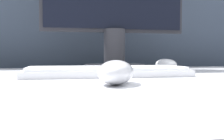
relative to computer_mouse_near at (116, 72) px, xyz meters
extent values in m
cube|color=#333D4C|center=(0.04, 0.80, -0.10)|extent=(5.00, 0.03, 1.40)
ellipsoid|color=silver|center=(0.00, 0.00, 0.00)|extent=(0.10, 0.13, 0.04)
cube|color=silver|center=(0.02, 0.19, -0.01)|extent=(0.40, 0.15, 0.02)
cube|color=white|center=(0.02, 0.19, 0.00)|extent=(0.38, 0.13, 0.01)
cylinder|color=#28282D|center=(0.10, 0.47, -0.01)|extent=(0.22, 0.22, 0.02)
cylinder|color=#28282D|center=(0.10, 0.47, 0.06)|extent=(0.08, 0.08, 0.13)
ellipsoid|color=white|center=(0.28, 0.43, 0.00)|extent=(0.07, 0.12, 0.04)
camera|label=1|loc=(-0.10, -0.44, 0.03)|focal=42.00mm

